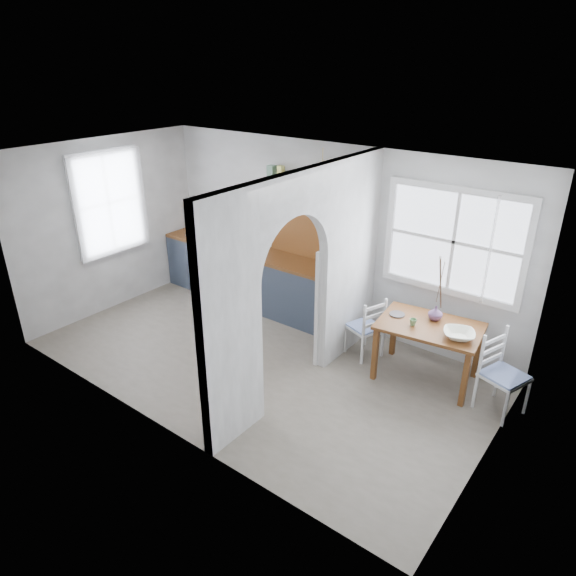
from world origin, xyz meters
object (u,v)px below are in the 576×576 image
Objects in this scene: dining_table at (427,352)px; chair_left at (365,326)px; chair_right at (505,375)px; vase at (435,313)px; kettle at (342,270)px.

dining_table is 1.41× the size of chair_left.
chair_right reaches higher than vase.
dining_table is 4.82× the size of kettle.
vase reaches higher than dining_table.
chair_right is (0.93, -0.10, 0.10)m from dining_table.
dining_table is at bearing 8.15° from kettle.
vase is (0.86, 0.13, 0.41)m from chair_left.
dining_table is 0.49m from vase.
dining_table is at bearing 108.57° from chair_left.
chair_right is at bearing 106.20° from chair_left.
chair_right reaches higher than dining_table.
chair_right is 5.23× the size of vase.
vase is at bearing 86.65° from dining_table.
kettle reaches higher than dining_table.
kettle reaches higher than chair_left.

